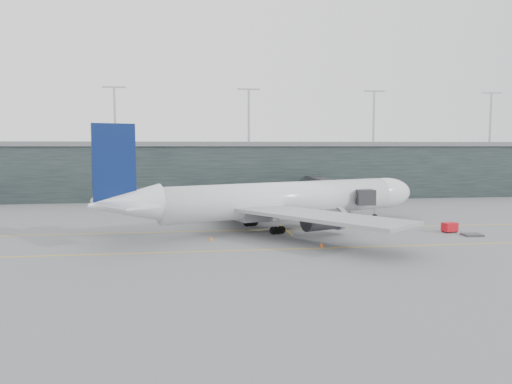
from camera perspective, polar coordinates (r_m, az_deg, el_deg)
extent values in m
plane|color=#5D5D62|center=(88.00, -0.32, -3.94)|extent=(320.00, 320.00, 0.00)
cube|color=yellow|center=(84.09, 0.03, -4.36)|extent=(160.00, 0.25, 0.02)
cube|color=yellow|center=(68.55, 1.84, -6.59)|extent=(160.00, 0.25, 0.02)
cube|color=yellow|center=(108.29, 0.95, -2.19)|extent=(0.25, 60.00, 0.02)
cube|color=black|center=(144.75, -3.27, 2.47)|extent=(240.00, 35.00, 14.00)
cube|color=slate|center=(144.58, -3.29, 5.48)|extent=(240.00, 36.00, 1.20)
cylinder|color=#9E9EA3|center=(135.69, -15.84, 8.43)|extent=(0.60, 0.60, 14.00)
cylinder|color=#9E9EA3|center=(135.34, -0.84, 8.64)|extent=(0.60, 0.60, 14.00)
cylinder|color=#9E9EA3|center=(143.78, 13.30, 8.30)|extent=(0.60, 0.60, 14.00)
cylinder|color=#9E9EA3|center=(159.62, 25.22, 7.63)|extent=(0.60, 0.60, 14.00)
cylinder|color=silver|center=(85.60, 3.07, -0.82)|extent=(42.73, 21.17, 5.87)
ellipsoid|color=silver|center=(99.76, 14.46, -0.11)|extent=(13.61, 9.92, 5.87)
cone|color=silver|center=(74.94, -14.73, -1.35)|extent=(11.74, 9.01, 5.63)
cube|color=gray|center=(85.38, 2.53, -2.37)|extent=(15.83, 9.87, 1.89)
cube|color=black|center=(102.17, 15.94, 0.51)|extent=(2.97, 3.40, 0.76)
cube|color=gray|center=(72.06, 7.32, -2.77)|extent=(23.36, 27.03, 0.52)
cylinder|color=#333338|center=(79.60, 7.65, -3.17)|extent=(7.37, 5.48, 3.31)
cube|color=gray|center=(97.13, -2.93, -0.65)|extent=(10.94, 28.10, 0.52)
cylinder|color=#333338|center=(94.52, 1.16, -1.79)|extent=(7.37, 5.48, 3.31)
cube|color=#09184A|center=(74.17, -15.90, 3.18)|extent=(5.91, 2.66, 11.36)
cube|color=silver|center=(69.64, -14.44, -1.44)|extent=(9.23, 9.95, 0.33)
cube|color=silver|center=(79.72, -16.31, -0.65)|extent=(6.09, 9.03, 0.33)
cylinder|color=black|center=(98.68, 13.40, -2.77)|extent=(1.11, 0.73, 1.04)
cylinder|color=#9E9EA3|center=(98.58, 13.41, -2.36)|extent=(0.28, 0.28, 2.46)
cylinder|color=black|center=(80.40, 2.48, -4.38)|extent=(1.32, 0.88, 1.23)
cylinder|color=black|center=(88.19, -0.60, -3.51)|extent=(1.32, 0.88, 1.23)
cube|color=#2A2B2F|center=(92.07, 12.29, -0.56)|extent=(3.22, 3.61, 2.76)
cube|color=#2A2B2F|center=(99.81, 10.77, -0.08)|extent=(2.70, 12.86, 2.46)
cube|color=#2A2B2F|center=(112.05, 8.82, 0.53)|extent=(2.95, 12.86, 2.56)
cube|color=#2A2B2F|center=(124.41, 7.25, 1.02)|extent=(3.20, 12.87, 2.66)
cylinder|color=#9E9EA3|center=(100.79, 10.62, -1.77)|extent=(0.49, 0.49, 3.75)
cube|color=#333338|center=(100.98, 10.61, -2.63)|extent=(2.00, 1.52, 0.69)
cylinder|color=#2A2B2F|center=(130.80, 6.22, 1.24)|extent=(3.94, 3.94, 2.96)
cylinder|color=#2A2B2F|center=(131.06, 6.20, -0.14)|extent=(1.77, 1.77, 3.55)
cube|color=red|center=(87.62, 21.26, -3.74)|extent=(2.66, 2.06, 1.39)
cylinder|color=black|center=(86.76, 21.08, -4.29)|extent=(0.45, 0.27, 0.43)
cylinder|color=black|center=(87.95, 21.88, -4.19)|extent=(0.45, 0.27, 0.43)
cylinder|color=black|center=(87.52, 20.59, -4.19)|extent=(0.45, 0.27, 0.43)
cylinder|color=black|center=(88.70, 21.40, -4.09)|extent=(0.45, 0.27, 0.43)
cube|color=#37373C|center=(85.85, 23.48, -4.50)|extent=(2.95, 2.40, 0.29)
cube|color=#333338|center=(98.10, -3.46, -2.89)|extent=(2.72, 2.43, 0.23)
cube|color=#A1A7AC|center=(97.96, -3.46, -2.30)|extent=(2.25, 2.18, 1.70)
cube|color=#253C93|center=(97.85, -3.46, -1.78)|extent=(2.33, 2.25, 0.09)
cube|color=#333338|center=(100.01, -2.06, -2.73)|extent=(2.67, 2.42, 0.22)
cube|color=#A0A7AC|center=(99.87, -2.06, -2.17)|extent=(2.22, 2.16, 1.64)
cube|color=#253C93|center=(99.77, -2.06, -1.68)|extent=(2.29, 2.23, 0.09)
cube|color=#333338|center=(97.47, -1.95, -2.95)|extent=(2.14, 1.80, 0.20)
cube|color=#B7BEC4|center=(97.34, -1.95, -2.43)|extent=(1.74, 1.66, 1.48)
cube|color=#253C93|center=(97.24, -1.95, -1.98)|extent=(1.80, 1.71, 0.08)
cone|color=orange|center=(92.64, 21.70, -3.66)|extent=(0.39, 0.39, 0.62)
cone|color=#F75D0D|center=(70.85, 7.53, -5.93)|extent=(0.48, 0.48, 0.76)
cone|color=#D75E0B|center=(101.97, 4.58, -2.49)|extent=(0.42, 0.42, 0.66)
cone|color=orange|center=(75.01, -5.16, -5.27)|extent=(0.49, 0.49, 0.78)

